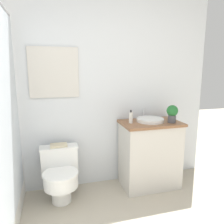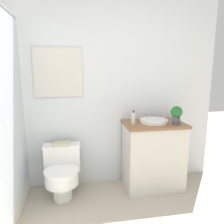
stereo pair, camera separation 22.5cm
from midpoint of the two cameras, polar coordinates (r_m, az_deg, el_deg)
wall_back at (r=2.64m, az=-5.92°, el=6.93°), size 3.41×0.07×2.50m
toilet at (r=2.60m, az=-10.44°, el=-14.90°), size 0.43×0.50×0.58m
vanity at (r=2.77m, az=13.02°, el=-11.06°), size 0.71×0.46×0.82m
sink at (r=2.66m, az=13.24°, el=-2.28°), size 0.33×0.36×0.13m
soap_bottle at (r=2.55m, az=8.13°, el=-1.58°), size 0.05×0.05×0.15m
potted_plant at (r=2.63m, az=18.84°, el=-0.53°), size 0.13×0.13×0.21m
book_on_tank at (r=2.61m, az=-10.64°, el=-8.12°), size 0.19×0.12×0.02m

